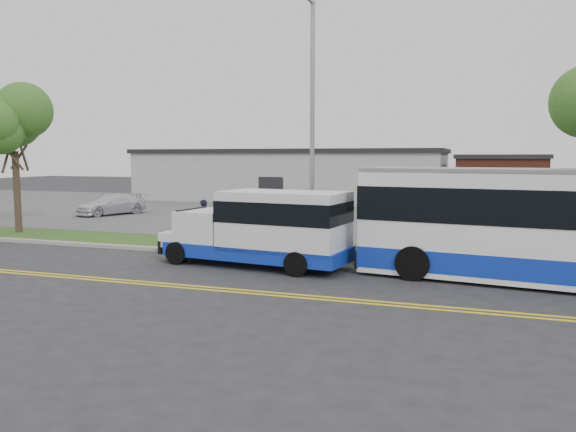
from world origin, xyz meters
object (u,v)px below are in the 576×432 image
at_px(tree_west, 14,128).
at_px(parked_car_a, 289,208).
at_px(streetlight_near, 312,118).
at_px(parked_car_b, 111,204).
at_px(shuttle_bus, 266,226).
at_px(transit_bus, 573,227).
at_px(pedestrian, 203,219).

bearing_deg(tree_west, parked_car_a, 36.16).
distance_m(streetlight_near, parked_car_b, 18.72).
bearing_deg(shuttle_bus, parked_car_b, 148.51).
xyz_separation_m(transit_bus, parked_car_b, (-24.64, 11.81, -0.97)).
distance_m(shuttle_bus, pedestrian, 6.48).
bearing_deg(parked_car_b, tree_west, -61.13).
relative_size(shuttle_bus, parked_car_a, 1.47).
bearing_deg(shuttle_bus, transit_bus, 8.12).
xyz_separation_m(shuttle_bus, parked_car_a, (-3.22, 11.74, -0.51)).
relative_size(transit_bus, pedestrian, 7.08).
height_order(streetlight_near, transit_bus, streetlight_near).
xyz_separation_m(tree_west, parked_car_b, (-0.86, 8.40, -4.38)).
relative_size(streetlight_near, parked_car_a, 2.00).
height_order(transit_bus, pedestrian, transit_bus).
relative_size(transit_bus, parked_car_b, 2.81).
bearing_deg(pedestrian, streetlight_near, 123.49).
height_order(streetlight_near, parked_car_a, streetlight_near).
height_order(parked_car_a, parked_car_b, parked_car_a).
bearing_deg(transit_bus, parked_car_b, 161.51).
relative_size(tree_west, shuttle_bus, 0.99).
height_order(shuttle_bus, pedestrian, shuttle_bus).
xyz_separation_m(streetlight_near, parked_car_a, (-3.89, 8.60, -4.35)).
xyz_separation_m(tree_west, parked_car_a, (11.11, 8.12, -4.24)).
xyz_separation_m(tree_west, streetlight_near, (15.00, -0.47, 0.11)).
xyz_separation_m(parked_car_a, parked_car_b, (-11.98, 0.28, -0.14)).
bearing_deg(parked_car_a, shuttle_bus, -86.97).
distance_m(tree_west, transit_bus, 24.26).
xyz_separation_m(shuttle_bus, pedestrian, (-4.72, 4.42, -0.40)).
bearing_deg(streetlight_near, parked_car_a, 114.32).
relative_size(tree_west, transit_bus, 0.55).
bearing_deg(streetlight_near, transit_bus, -18.50).
distance_m(streetlight_near, parked_car_a, 10.39).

